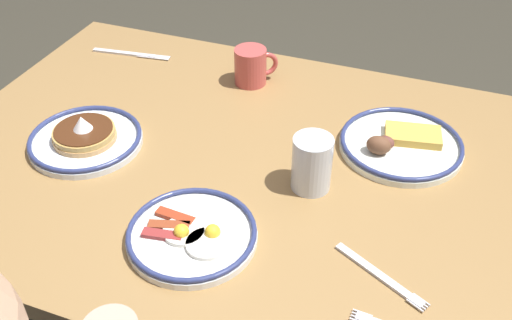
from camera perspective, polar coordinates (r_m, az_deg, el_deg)
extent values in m
cube|color=olive|center=(1.24, -1.35, -0.78)|extent=(1.32, 0.93, 0.04)
cylinder|color=brown|center=(1.72, 21.19, -7.48)|extent=(0.07, 0.07, 0.71)
cylinder|color=brown|center=(1.94, -12.57, 0.53)|extent=(0.07, 0.07, 0.71)
cylinder|color=white|center=(1.30, 13.81, 1.31)|extent=(0.26, 0.26, 0.01)
torus|color=navy|center=(1.29, 13.89, 1.73)|extent=(0.26, 0.26, 0.01)
cube|color=gold|center=(1.31, 14.94, 2.33)|extent=(0.13, 0.09, 0.02)
ellipsoid|color=brown|center=(1.26, 11.97, 1.57)|extent=(0.03, 0.03, 0.03)
ellipsoid|color=brown|center=(1.26, 11.91, 1.66)|extent=(0.04, 0.03, 0.03)
ellipsoid|color=brown|center=(1.26, 12.39, 1.66)|extent=(0.04, 0.03, 0.03)
ellipsoid|color=brown|center=(1.24, 11.76, 1.42)|extent=(0.05, 0.04, 0.04)
cylinder|color=white|center=(1.06, -6.21, -7.36)|extent=(0.23, 0.23, 0.01)
torus|color=navy|center=(1.06, -6.26, -6.91)|extent=(0.23, 0.23, 0.01)
cylinder|color=white|center=(1.03, -4.75, -8.08)|extent=(0.07, 0.07, 0.01)
sphere|color=yellow|center=(1.05, -4.21, -6.95)|extent=(0.03, 0.03, 0.03)
cylinder|color=white|center=(1.06, -7.00, -6.83)|extent=(0.07, 0.07, 0.01)
sphere|color=yellow|center=(1.05, -7.21, -6.89)|extent=(0.03, 0.03, 0.03)
cube|color=#A3371C|center=(1.09, -7.81, -5.42)|extent=(0.08, 0.03, 0.01)
cube|color=#933D20|center=(1.07, -8.41, -6.28)|extent=(0.08, 0.04, 0.01)
cube|color=maroon|center=(1.06, -9.03, -7.16)|extent=(0.08, 0.03, 0.01)
cylinder|color=white|center=(1.32, -16.11, 1.71)|extent=(0.24, 0.24, 0.01)
torus|color=navy|center=(1.32, -16.20, 2.13)|extent=(0.24, 0.24, 0.01)
cylinder|color=tan|center=(1.32, -16.21, 2.17)|extent=(0.14, 0.14, 0.01)
cylinder|color=tan|center=(1.31, -16.30, 2.59)|extent=(0.13, 0.13, 0.01)
cylinder|color=#4C2814|center=(1.31, -16.36, 2.86)|extent=(0.12, 0.12, 0.00)
cone|color=white|center=(1.30, -16.49, 3.46)|extent=(0.04, 0.04, 0.03)
cylinder|color=#BF4C47|center=(1.47, -0.54, 9.05)|extent=(0.08, 0.08, 0.09)
torus|color=#BF4C47|center=(1.48, 0.96, 9.25)|extent=(0.06, 0.05, 0.06)
cylinder|color=brown|center=(1.46, -0.55, 10.05)|extent=(0.07, 0.07, 0.01)
cylinder|color=silver|center=(1.14, 5.42, -0.33)|extent=(0.08, 0.08, 0.11)
cylinder|color=black|center=(1.15, 5.37, -1.00)|extent=(0.07, 0.07, 0.08)
cube|color=silver|center=(1.03, 11.72, -10.76)|extent=(0.17, 0.09, 0.01)
cube|color=silver|center=(1.00, 15.11, -13.45)|extent=(0.03, 0.02, 0.00)
cube|color=silver|center=(1.00, 15.31, -13.25)|extent=(0.03, 0.02, 0.00)
cube|color=silver|center=(1.00, 15.51, -13.06)|extent=(0.03, 0.02, 0.00)
cube|color=silver|center=(1.01, 15.71, -12.86)|extent=(0.03, 0.02, 0.00)
cube|color=silver|center=(0.97, 10.28, -14.35)|extent=(0.03, 0.00, 0.00)
cube|color=silver|center=(0.96, 10.18, -14.62)|extent=(0.03, 0.00, 0.00)
cube|color=silver|center=(0.96, 10.08, -14.88)|extent=(0.03, 0.00, 0.00)
cube|color=silver|center=(1.66, -12.56, 10.04)|extent=(0.18, 0.04, 0.01)
cube|color=silver|center=(1.63, -9.89, 9.82)|extent=(0.09, 0.03, 0.00)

